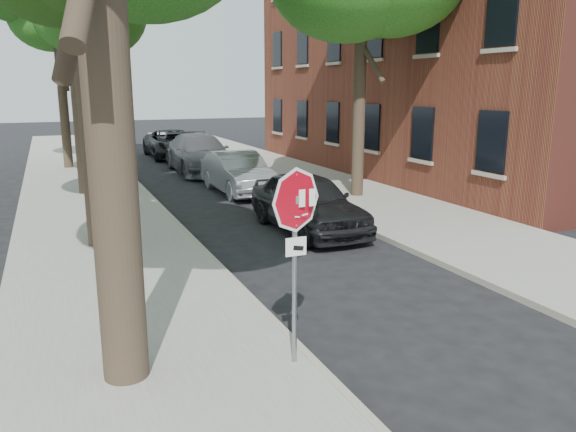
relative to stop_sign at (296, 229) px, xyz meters
The scene contains 11 objects.
ground 2.07m from the stop_sign, ahead, with size 120.00×120.00×0.00m, color black.
sidewalk_left 12.31m from the stop_sign, 98.51° to the left, with size 4.00×55.00×0.12m, color gray.
sidewalk_right 13.89m from the stop_sign, 60.88° to the left, with size 4.00×55.00×0.12m, color gray.
curb_left 12.17m from the stop_sign, 88.81° to the left, with size 0.12×55.00×0.13m, color #9E9384.
curb_right 13.03m from the stop_sign, 68.86° to the left, with size 0.12×55.00×0.13m, color #9E9384.
stop_sign is the anchor object (origin of this frame).
tree_far 21.88m from the stop_sign, 95.46° to the left, with size 5.29×4.91×9.33m.
car_a 7.53m from the stop_sign, 63.67° to the left, with size 1.80×4.48×1.53m, color black.
car_b 13.00m from the stop_sign, 75.23° to the left, with size 1.54×4.41×1.45m, color gray.
car_c 18.21m from the stop_sign, 79.54° to the left, with size 2.32×5.70×1.65m, color #525257.
car_d 23.94m from the stop_sign, 82.07° to the left, with size 2.45×5.32×1.48m, color black.
Camera 1 is at (-3.46, -6.26, 3.69)m, focal length 35.00 mm.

